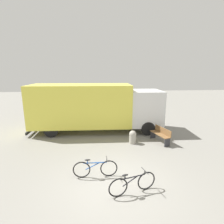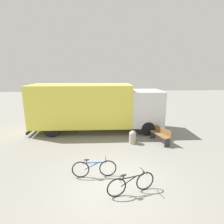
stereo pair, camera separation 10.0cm
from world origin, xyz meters
name	(u,v)px [view 1 (the left image)]	position (x,y,z in m)	size (l,w,h in m)	color
ground_plane	(114,183)	(0.00, 0.00, 0.00)	(60.00, 60.00, 0.00)	gray
delivery_truck	(95,106)	(-0.70, 5.82, 1.72)	(8.66, 2.59, 3.13)	#EAE04C
park_bench	(161,134)	(3.04, 3.51, 0.47)	(0.79, 1.47, 0.85)	brown
bicycle_near	(95,168)	(-0.67, 0.43, 0.36)	(1.70, 0.44, 0.75)	black
bicycle_middle	(133,183)	(0.56, -0.59, 0.36)	(1.65, 0.57, 0.75)	black
bollard_near_bench	(133,137)	(1.41, 3.49, 0.39)	(0.40, 0.40, 0.74)	#9E998C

